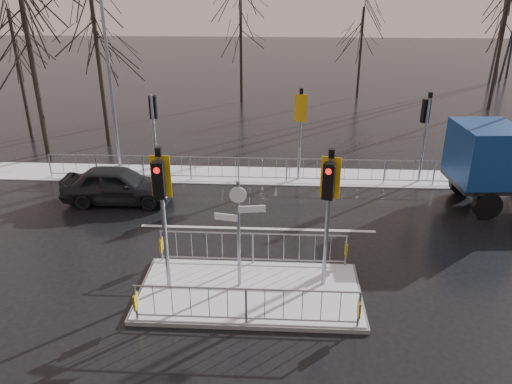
# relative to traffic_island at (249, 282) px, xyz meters

# --- Properties ---
(ground) EXTENTS (120.00, 120.00, 0.00)m
(ground) POSITION_rel_traffic_island_xyz_m (0.01, -0.01, -0.39)
(ground) COLOR black
(ground) RESTS_ON ground
(snow_verge) EXTENTS (30.00, 2.00, 0.04)m
(snow_verge) POSITION_rel_traffic_island_xyz_m (0.01, 8.59, -0.37)
(snow_verge) COLOR white
(snow_verge) RESTS_ON ground
(lane_markings) EXTENTS (8.00, 11.38, 0.01)m
(lane_markings) POSITION_rel_traffic_island_xyz_m (0.01, -0.34, -0.39)
(lane_markings) COLOR silver
(lane_markings) RESTS_ON ground
(traffic_island) EXTENTS (6.00, 3.04, 4.15)m
(traffic_island) POSITION_rel_traffic_island_xyz_m (0.00, 0.00, 0.00)
(traffic_island) COLOR #61625D
(traffic_island) RESTS_ON ground
(far_kerb_fixtures) EXTENTS (18.00, 0.65, 3.83)m
(far_kerb_fixtures) POSITION_rel_traffic_island_xyz_m (0.31, 8.08, 0.63)
(far_kerb_fixtures) COLOR gray
(far_kerb_fixtures) RESTS_ON ground
(car_far_lane) EXTENTS (4.15, 1.74, 1.40)m
(car_far_lane) POSITION_rel_traffic_island_xyz_m (-5.35, 5.70, 0.31)
(car_far_lane) COLOR black
(car_far_lane) RESTS_ON ground
(flatbed_truck) EXTENTS (6.85, 2.94, 3.10)m
(flatbed_truck) POSITION_rel_traffic_island_xyz_m (9.02, 6.16, 1.26)
(flatbed_truck) COLOR black
(flatbed_truck) RESTS_ON ground
(tree_near_a) EXTENTS (4.75, 4.75, 8.97)m
(tree_near_a) POSITION_rel_traffic_island_xyz_m (-10.49, 10.99, 5.72)
(tree_near_a) COLOR black
(tree_near_a) RESTS_ON ground
(tree_near_b) EXTENTS (4.00, 4.00, 7.55)m
(tree_near_b) POSITION_rel_traffic_island_xyz_m (-7.99, 12.49, 4.76)
(tree_near_b) COLOR black
(tree_near_b) RESTS_ON ground
(tree_near_c) EXTENTS (3.50, 3.50, 6.61)m
(tree_near_c) POSITION_rel_traffic_island_xyz_m (-12.49, 13.49, 4.11)
(tree_near_c) COLOR black
(tree_near_c) RESTS_ON ground
(tree_far_a) EXTENTS (3.75, 3.75, 7.08)m
(tree_far_a) POSITION_rel_traffic_island_xyz_m (-1.99, 21.99, 4.43)
(tree_far_a) COLOR black
(tree_far_a) RESTS_ON ground
(tree_far_b) EXTENTS (3.25, 3.25, 6.14)m
(tree_far_b) POSITION_rel_traffic_island_xyz_m (6.01, 23.99, 3.79)
(tree_far_b) COLOR black
(tree_far_b) RESTS_ON ground
(tree_far_c) EXTENTS (4.00, 4.00, 7.55)m
(tree_far_c) POSITION_rel_traffic_island_xyz_m (14.01, 20.99, 4.76)
(tree_far_c) COLOR black
(tree_far_c) RESTS_ON ground
(street_lamp_left) EXTENTS (1.25, 0.18, 8.20)m
(street_lamp_left) POSITION_rel_traffic_island_xyz_m (-6.42, 9.49, 4.10)
(street_lamp_left) COLOR gray
(street_lamp_left) RESTS_ON ground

